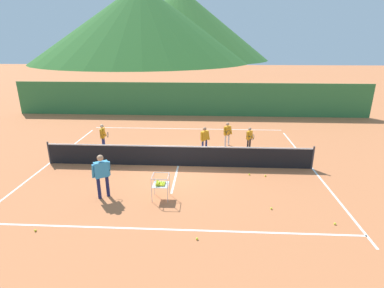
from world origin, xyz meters
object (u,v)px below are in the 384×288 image
(tennis_net, at_px, (178,156))
(tennis_ball_3, at_px, (35,230))
(tennis_ball_1, at_px, (197,239))
(student_2, at_px, (227,132))
(tennis_ball_2, at_px, (249,174))
(student_0, at_px, (103,135))
(instructor, at_px, (102,172))
(student_3, at_px, (250,137))
(ball_cart, at_px, (160,184))
(tennis_ball_4, at_px, (335,224))
(tennis_ball_0, at_px, (265,176))
(tennis_ball_5, at_px, (271,208))
(student_1, at_px, (205,137))

(tennis_net, relative_size, tennis_ball_3, 176.22)
(tennis_ball_1, bearing_deg, student_2, 80.82)
(tennis_ball_2, bearing_deg, student_0, 159.01)
(instructor, bearing_deg, tennis_ball_3, -122.35)
(instructor, distance_m, tennis_ball_2, 6.01)
(tennis_net, bearing_deg, tennis_ball_3, -126.46)
(tennis_net, xyz_separation_m, student_3, (3.48, 2.32, 0.22))
(tennis_ball_3, bearing_deg, ball_cart, 32.12)
(ball_cart, distance_m, tennis_ball_4, 5.82)
(ball_cart, distance_m, tennis_ball_0, 4.63)
(student_2, xyz_separation_m, tennis_ball_1, (-1.32, -8.14, -0.74))
(ball_cart, bearing_deg, student_3, 54.11)
(ball_cart, bearing_deg, student_2, 65.07)
(student_2, bearing_deg, ball_cart, -114.93)
(student_2, distance_m, tennis_ball_2, 3.84)
(tennis_ball_0, bearing_deg, ball_cart, -153.48)
(ball_cart, relative_size, tennis_ball_2, 13.22)
(tennis_ball_3, bearing_deg, tennis_net, 53.54)
(tennis_ball_5, bearing_deg, tennis_ball_2, 98.33)
(student_1, distance_m, tennis_ball_2, 3.37)
(tennis_net, xyz_separation_m, tennis_ball_0, (3.77, -0.91, -0.47))
(tennis_ball_1, bearing_deg, tennis_ball_0, 58.07)
(tennis_ball_0, relative_size, tennis_ball_5, 1.00)
(tennis_ball_3, distance_m, tennis_ball_5, 7.47)
(tennis_ball_5, bearing_deg, student_3, 90.28)
(tennis_ball_3, bearing_deg, student_1, 54.57)
(student_0, bearing_deg, tennis_ball_3, -87.68)
(student_0, height_order, student_1, student_0)
(instructor, distance_m, tennis_ball_5, 6.02)
(ball_cart, xyz_separation_m, tennis_ball_1, (1.40, -2.30, -0.55))
(tennis_ball_4, bearing_deg, student_2, 112.16)
(tennis_ball_3, relative_size, tennis_ball_5, 1.00)
(student_3, distance_m, tennis_ball_0, 3.31)
(student_3, bearing_deg, tennis_ball_5, -89.72)
(student_0, height_order, tennis_ball_4, student_0)
(student_3, distance_m, tennis_ball_2, 3.22)
(tennis_net, distance_m, tennis_ball_3, 6.38)
(tennis_ball_1, height_order, tennis_ball_5, same)
(ball_cart, xyz_separation_m, tennis_ball_3, (-3.44, -2.16, -0.55))
(student_2, height_order, student_3, student_2)
(instructor, relative_size, tennis_ball_1, 24.14)
(tennis_ball_1, xyz_separation_m, tennis_ball_3, (-4.84, 0.14, 0.00))
(ball_cart, distance_m, tennis_ball_3, 4.10)
(instructor, height_order, student_3, instructor)
(tennis_ball_3, bearing_deg, tennis_ball_4, 5.20)
(student_1, bearing_deg, tennis_ball_5, -66.38)
(student_2, height_order, tennis_ball_5, student_2)
(student_3, relative_size, tennis_ball_1, 17.60)
(instructor, bearing_deg, tennis_net, 50.80)
(instructor, distance_m, ball_cart, 2.11)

